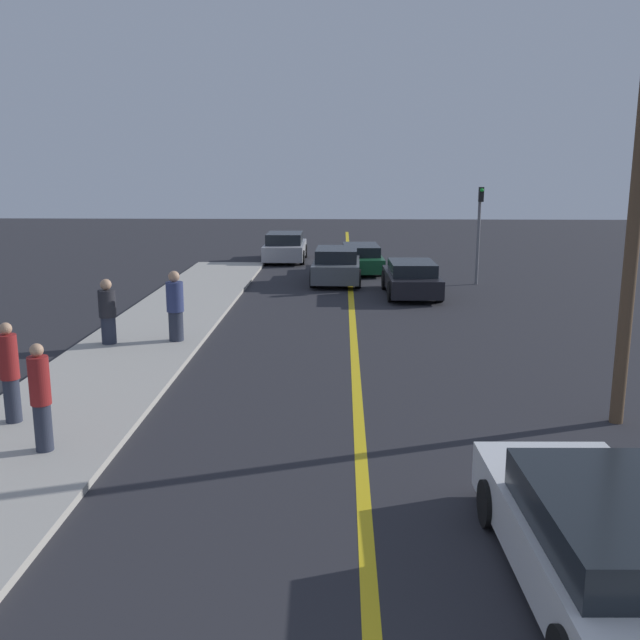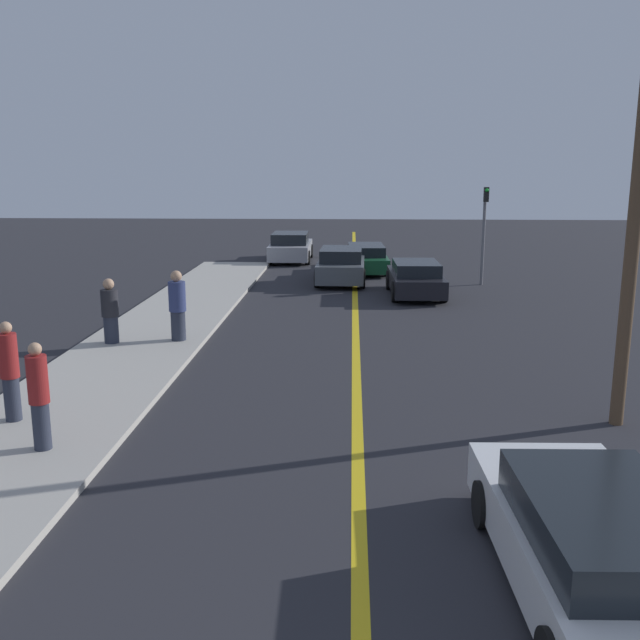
{
  "view_description": "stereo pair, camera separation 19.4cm",
  "coord_description": "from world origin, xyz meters",
  "px_view_note": "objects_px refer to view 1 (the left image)",
  "views": [
    {
      "loc": [
        -0.32,
        -1.78,
        4.56
      ],
      "look_at": [
        -0.77,
        12.57,
        1.43
      ],
      "focal_mm": 40.0,
      "sensor_mm": 36.0,
      "label": 1
    },
    {
      "loc": [
        -0.13,
        -1.77,
        4.56
      ],
      "look_at": [
        -0.77,
        12.57,
        1.43
      ],
      "focal_mm": 40.0,
      "sensor_mm": 36.0,
      "label": 2
    }
  ],
  "objects_px": {
    "pedestrian_near_curb": "(41,397)",
    "traffic_light": "(479,225)",
    "car_parked_left_lot": "(361,258)",
    "utility_pole": "(633,238)",
    "car_ahead_center": "(411,278)",
    "pedestrian_far_standing": "(108,312)",
    "car_near_right_lane": "(606,545)",
    "car_oncoming_far": "(285,247)",
    "pedestrian_by_sign": "(175,306)",
    "car_far_distant": "(337,266)",
    "pedestrian_mid_group": "(10,372)"
  },
  "relations": [
    {
      "from": "car_far_distant",
      "to": "pedestrian_far_standing",
      "type": "relative_size",
      "value": 2.61
    },
    {
      "from": "car_near_right_lane",
      "to": "car_parked_left_lot",
      "type": "height_order",
      "value": "car_near_right_lane"
    },
    {
      "from": "pedestrian_near_curb",
      "to": "traffic_light",
      "type": "height_order",
      "value": "traffic_light"
    },
    {
      "from": "pedestrian_by_sign",
      "to": "traffic_light",
      "type": "relative_size",
      "value": 0.48
    },
    {
      "from": "car_ahead_center",
      "to": "pedestrian_far_standing",
      "type": "height_order",
      "value": "pedestrian_far_standing"
    },
    {
      "from": "car_parked_left_lot",
      "to": "pedestrian_near_curb",
      "type": "distance_m",
      "value": 21.31
    },
    {
      "from": "car_near_right_lane",
      "to": "car_ahead_center",
      "type": "relative_size",
      "value": 1.17
    },
    {
      "from": "car_parked_left_lot",
      "to": "car_oncoming_far",
      "type": "bearing_deg",
      "value": 135.44
    },
    {
      "from": "car_parked_left_lot",
      "to": "traffic_light",
      "type": "bearing_deg",
      "value": -40.56
    },
    {
      "from": "car_parked_left_lot",
      "to": "car_oncoming_far",
      "type": "relative_size",
      "value": 1.11
    },
    {
      "from": "traffic_light",
      "to": "car_near_right_lane",
      "type": "bearing_deg",
      "value": -96.66
    },
    {
      "from": "car_ahead_center",
      "to": "car_near_right_lane",
      "type": "bearing_deg",
      "value": -90.19
    },
    {
      "from": "car_near_right_lane",
      "to": "pedestrian_near_curb",
      "type": "relative_size",
      "value": 2.77
    },
    {
      "from": "car_far_distant",
      "to": "pedestrian_far_standing",
      "type": "xyz_separation_m",
      "value": [
        -5.68,
        -10.58,
        0.26
      ]
    },
    {
      "from": "car_parked_left_lot",
      "to": "utility_pole",
      "type": "height_order",
      "value": "utility_pole"
    },
    {
      "from": "pedestrian_mid_group",
      "to": "traffic_light",
      "type": "distance_m",
      "value": 19.36
    },
    {
      "from": "utility_pole",
      "to": "traffic_light",
      "type": "bearing_deg",
      "value": 89.02
    },
    {
      "from": "pedestrian_by_sign",
      "to": "traffic_light",
      "type": "height_order",
      "value": "traffic_light"
    },
    {
      "from": "pedestrian_mid_group",
      "to": "car_oncoming_far",
      "type": "bearing_deg",
      "value": 82.4
    },
    {
      "from": "pedestrian_mid_group",
      "to": "car_near_right_lane",
      "type": "bearing_deg",
      "value": -28.95
    },
    {
      "from": "pedestrian_near_curb",
      "to": "traffic_light",
      "type": "xyz_separation_m",
      "value": [
        9.94,
        17.13,
        1.31
      ]
    },
    {
      "from": "car_far_distant",
      "to": "car_parked_left_lot",
      "type": "distance_m",
      "value": 3.27
    },
    {
      "from": "pedestrian_near_curb",
      "to": "utility_pole",
      "type": "xyz_separation_m",
      "value": [
        9.68,
        1.9,
        2.33
      ]
    },
    {
      "from": "pedestrian_far_standing",
      "to": "car_oncoming_far",
      "type": "bearing_deg",
      "value": 79.5
    },
    {
      "from": "car_ahead_center",
      "to": "pedestrian_near_curb",
      "type": "height_order",
      "value": "pedestrian_near_curb"
    },
    {
      "from": "car_parked_left_lot",
      "to": "car_oncoming_far",
      "type": "height_order",
      "value": "car_oncoming_far"
    },
    {
      "from": "pedestrian_by_sign",
      "to": "car_far_distant",
      "type": "bearing_deg",
      "value": 68.4
    },
    {
      "from": "pedestrian_near_curb",
      "to": "pedestrian_by_sign",
      "type": "xyz_separation_m",
      "value": [
        0.44,
        7.26,
        0.02
      ]
    },
    {
      "from": "car_oncoming_far",
      "to": "traffic_light",
      "type": "relative_size",
      "value": 1.13
    },
    {
      "from": "pedestrian_near_curb",
      "to": "car_parked_left_lot",
      "type": "bearing_deg",
      "value": 75.0
    },
    {
      "from": "pedestrian_mid_group",
      "to": "pedestrian_far_standing",
      "type": "distance_m",
      "value": 5.64
    },
    {
      "from": "car_far_distant",
      "to": "pedestrian_far_standing",
      "type": "distance_m",
      "value": 12.01
    },
    {
      "from": "pedestrian_near_curb",
      "to": "utility_pole",
      "type": "height_order",
      "value": "utility_pole"
    },
    {
      "from": "car_ahead_center",
      "to": "car_parked_left_lot",
      "type": "relative_size",
      "value": 0.88
    },
    {
      "from": "pedestrian_by_sign",
      "to": "pedestrian_far_standing",
      "type": "bearing_deg",
      "value": -167.64
    },
    {
      "from": "pedestrian_far_standing",
      "to": "traffic_light",
      "type": "bearing_deg",
      "value": 42.55
    },
    {
      "from": "car_parked_left_lot",
      "to": "pedestrian_by_sign",
      "type": "relative_size",
      "value": 2.59
    },
    {
      "from": "pedestrian_far_standing",
      "to": "utility_pole",
      "type": "xyz_separation_m",
      "value": [
        10.88,
        -5.01,
        2.4
      ]
    },
    {
      "from": "utility_pole",
      "to": "pedestrian_by_sign",
      "type": "bearing_deg",
      "value": 149.87
    },
    {
      "from": "pedestrian_near_curb",
      "to": "traffic_light",
      "type": "relative_size",
      "value": 0.47
    },
    {
      "from": "car_ahead_center",
      "to": "pedestrian_by_sign",
      "type": "bearing_deg",
      "value": -133.71
    },
    {
      "from": "pedestrian_near_curb",
      "to": "pedestrian_far_standing",
      "type": "height_order",
      "value": "pedestrian_near_curb"
    },
    {
      "from": "pedestrian_far_standing",
      "to": "car_near_right_lane",
      "type": "bearing_deg",
      "value": -49.99
    },
    {
      "from": "car_near_right_lane",
      "to": "traffic_light",
      "type": "xyz_separation_m",
      "value": [
        2.41,
        20.63,
        1.72
      ]
    },
    {
      "from": "pedestrian_near_curb",
      "to": "pedestrian_mid_group",
      "type": "height_order",
      "value": "pedestrian_mid_group"
    },
    {
      "from": "pedestrian_far_standing",
      "to": "utility_pole",
      "type": "relative_size",
      "value": 0.25
    },
    {
      "from": "pedestrian_mid_group",
      "to": "traffic_light",
      "type": "height_order",
      "value": "traffic_light"
    },
    {
      "from": "car_far_distant",
      "to": "car_parked_left_lot",
      "type": "bearing_deg",
      "value": 72.96
    },
    {
      "from": "car_near_right_lane",
      "to": "pedestrian_near_curb",
      "type": "height_order",
      "value": "pedestrian_near_curb"
    },
    {
      "from": "car_parked_left_lot",
      "to": "car_oncoming_far",
      "type": "xyz_separation_m",
      "value": [
        -3.58,
        3.22,
        0.09
      ]
    }
  ]
}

